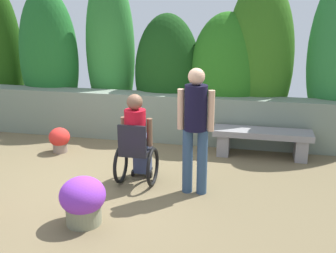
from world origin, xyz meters
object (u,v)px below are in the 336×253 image
object	(u,v)px
flower_pot_purple_near	(83,200)
flower_pot_small_foreground	(60,139)
person_in_wheelchair	(137,142)
person_standing_companion	(196,123)
stone_bench	(262,139)

from	to	relation	value
flower_pot_purple_near	flower_pot_small_foreground	world-z (taller)	flower_pot_purple_near
flower_pot_small_foreground	person_in_wheelchair	bearing A→B (deg)	-29.09
flower_pot_small_foreground	person_standing_companion	bearing A→B (deg)	-22.98
person_in_wheelchair	flower_pot_small_foreground	bearing A→B (deg)	149.39
flower_pot_small_foreground	stone_bench	bearing A→B (deg)	9.05
person_standing_companion	flower_pot_small_foreground	bearing A→B (deg)	149.62
flower_pot_purple_near	person_in_wheelchair	bearing A→B (deg)	77.39
person_standing_companion	flower_pot_purple_near	distance (m)	1.74
stone_bench	person_in_wheelchair	size ratio (longest dim) A/B	1.24
stone_bench	flower_pot_small_foreground	size ratio (longest dim) A/B	3.72
person_standing_companion	flower_pot_purple_near	xyz separation A→B (m)	(-1.14, -1.11, -0.70)
person_standing_companion	flower_pot_purple_near	size ratio (longest dim) A/B	2.99
person_in_wheelchair	flower_pot_purple_near	size ratio (longest dim) A/B	2.31
flower_pot_purple_near	person_standing_companion	bearing A→B (deg)	44.39
stone_bench	flower_pot_purple_near	bearing A→B (deg)	-133.71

